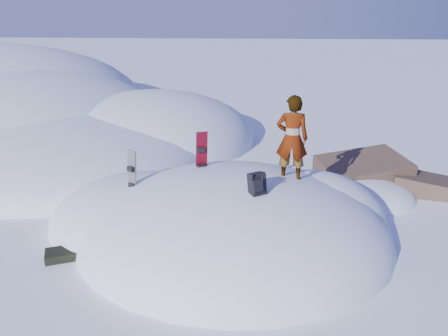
# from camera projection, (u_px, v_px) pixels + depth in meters

# --- Properties ---
(ground) EXTENTS (120.00, 120.00, 0.00)m
(ground) POSITION_uv_depth(u_px,v_px,m) (234.00, 238.00, 9.83)
(ground) COLOR white
(ground) RESTS_ON ground
(snow_mound) EXTENTS (8.00, 6.00, 3.00)m
(snow_mound) POSITION_uv_depth(u_px,v_px,m) (227.00, 232.00, 10.07)
(snow_mound) COLOR white
(snow_mound) RESTS_ON ground
(snow_ridge) EXTENTS (21.50, 18.50, 6.40)m
(snow_ridge) POSITION_uv_depth(u_px,v_px,m) (12.00, 121.00, 19.65)
(snow_ridge) COLOR white
(snow_ridge) RESTS_ON ground
(rock_outcrop) EXTENTS (4.68, 4.41, 1.68)m
(rock_outcrop) POSITION_uv_depth(u_px,v_px,m) (368.00, 188.00, 12.41)
(rock_outcrop) COLOR brown
(rock_outcrop) RESTS_ON ground
(snowboard_red) EXTENTS (0.32, 0.29, 1.41)m
(snowboard_red) POSITION_uv_depth(u_px,v_px,m) (201.00, 160.00, 10.07)
(snowboard_red) COLOR #AC0923
(snowboard_red) RESTS_ON snow_mound
(snowboard_dark) EXTENTS (0.28, 0.26, 1.33)m
(snowboard_dark) POSITION_uv_depth(u_px,v_px,m) (132.00, 179.00, 9.75)
(snowboard_dark) COLOR black
(snowboard_dark) RESTS_ON snow_mound
(backpack) EXTENTS (0.42, 0.46, 0.52)m
(backpack) POSITION_uv_depth(u_px,v_px,m) (257.00, 184.00, 8.56)
(backpack) COLOR black
(backpack) RESTS_ON snow_mound
(gear_pile) EXTENTS (0.87, 0.68, 0.23)m
(gear_pile) POSITION_uv_depth(u_px,v_px,m) (64.00, 253.00, 9.01)
(gear_pile) COLOR black
(gear_pile) RESTS_ON ground
(person) EXTENTS (0.72, 0.51, 1.88)m
(person) POSITION_uv_depth(u_px,v_px,m) (292.00, 139.00, 9.25)
(person) COLOR slate
(person) RESTS_ON snow_mound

